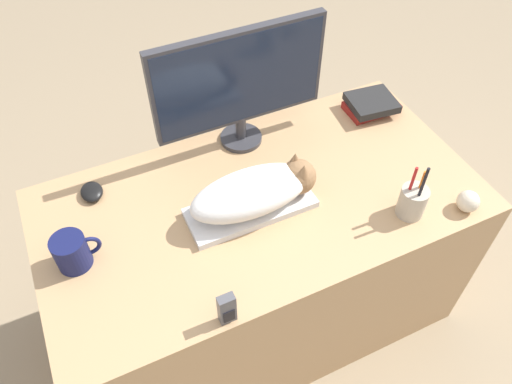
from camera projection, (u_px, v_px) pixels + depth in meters
The scene contains 10 objects.
desk at pixel (260, 262), 1.83m from camera, with size 1.39×0.73×0.70m.
keyboard at pixel (251, 208), 1.53m from camera, with size 0.40×0.15×0.02m.
cat at pixel (259, 190), 1.49m from camera, with size 0.41×0.17×0.13m.
monitor at pixel (240, 82), 1.57m from camera, with size 0.58×0.15×0.42m.
computer_mouse at pixel (92, 192), 1.57m from camera, with size 0.07×0.09×0.03m.
coffee_mug at pixel (72, 252), 1.37m from camera, with size 0.13×0.10×0.11m.
pen_cup at pixel (412, 201), 1.49m from camera, with size 0.08×0.08×0.21m.
baseball at pixel (468, 201), 1.52m from camera, with size 0.07×0.07×0.07m.
phone at pixel (227, 309), 1.26m from camera, with size 0.04×0.03×0.11m.
book_stack at pixel (372, 105), 1.84m from camera, with size 0.20×0.17×0.06m.
Camera 1 is at (-0.45, -0.56, 1.89)m, focal length 35.00 mm.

